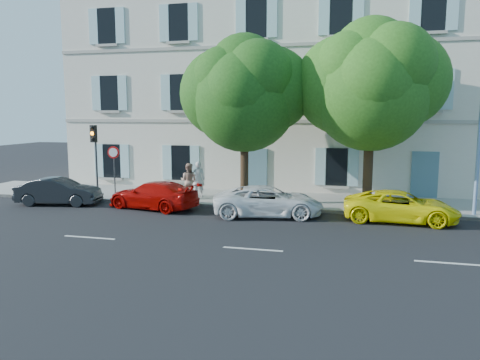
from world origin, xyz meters
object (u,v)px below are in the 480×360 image
(tree_right, at_px, (371,92))
(traffic_light, at_px, (95,145))
(car_dark_sedan, at_px, (59,191))
(tree_left, at_px, (244,99))
(pedestrian_b, at_px, (189,181))
(road_sign, at_px, (114,161))
(car_yellow_supercar, at_px, (401,206))
(car_red_coupe, at_px, (153,195))
(pedestrian_a, at_px, (198,179))
(car_white_coupe, at_px, (268,201))

(tree_right, relative_size, traffic_light, 2.21)
(car_dark_sedan, bearing_deg, traffic_light, -46.35)
(tree_right, bearing_deg, traffic_light, -177.71)
(car_dark_sedan, relative_size, tree_left, 0.52)
(pedestrian_b, bearing_deg, road_sign, 16.24)
(car_dark_sedan, relative_size, pedestrian_b, 2.22)
(car_yellow_supercar, height_order, tree_left, tree_left)
(traffic_light, bearing_deg, car_red_coupe, -19.43)
(pedestrian_a, bearing_deg, car_white_coupe, 135.15)
(pedestrian_b, bearing_deg, tree_left, 168.68)
(pedestrian_a, bearing_deg, tree_right, 164.77)
(car_red_coupe, height_order, car_yellow_supercar, car_red_coupe)
(pedestrian_a, bearing_deg, traffic_light, 7.43)
(pedestrian_b, bearing_deg, pedestrian_a, -115.10)
(tree_right, bearing_deg, car_yellow_supercar, -54.55)
(traffic_light, height_order, road_sign, traffic_light)
(car_white_coupe, bearing_deg, road_sign, 68.88)
(car_white_coupe, height_order, tree_right, tree_right)
(car_dark_sedan, xyz_separation_m, car_white_coupe, (10.37, -0.06, 0.00))
(pedestrian_b, bearing_deg, car_yellow_supercar, 169.01)
(traffic_light, bearing_deg, tree_left, 1.28)
(traffic_light, bearing_deg, pedestrian_b, 10.28)
(pedestrian_a, bearing_deg, tree_left, 145.92)
(car_red_coupe, distance_m, car_white_coupe, 5.50)
(tree_left, bearing_deg, pedestrian_b, 167.46)
(pedestrian_b, bearing_deg, car_red_coupe, 67.69)
(tree_right, bearing_deg, road_sign, -176.99)
(car_dark_sedan, bearing_deg, car_red_coupe, -97.79)
(tree_right, bearing_deg, pedestrian_a, 173.67)
(car_yellow_supercar, relative_size, tree_right, 0.56)
(car_yellow_supercar, bearing_deg, car_white_coupe, 95.83)
(car_yellow_supercar, height_order, pedestrian_a, pedestrian_a)
(tree_left, xyz_separation_m, tree_right, (5.65, 0.36, 0.29))
(car_dark_sedan, xyz_separation_m, pedestrian_a, (6.14, 3.02, 0.41))
(tree_left, bearing_deg, road_sign, -177.55)
(tree_right, distance_m, traffic_light, 13.67)
(tree_right, bearing_deg, car_white_coupe, -152.79)
(traffic_light, bearing_deg, road_sign, -5.74)
(tree_right, height_order, traffic_light, tree_right)
(pedestrian_a, bearing_deg, car_yellow_supercar, 155.12)
(car_dark_sedan, bearing_deg, road_sign, -67.64)
(pedestrian_b, bearing_deg, tree_right, 179.13)
(car_dark_sedan, distance_m, car_white_coupe, 10.37)
(car_dark_sedan, xyz_separation_m, traffic_light, (1.12, 1.55, 2.16))
(car_dark_sedan, relative_size, car_yellow_supercar, 0.87)
(car_dark_sedan, relative_size, tree_right, 0.49)
(road_sign, xyz_separation_m, pedestrian_b, (3.60, 0.97, -1.01))
(car_red_coupe, height_order, pedestrian_b, pedestrian_b)
(road_sign, bearing_deg, traffic_light, 174.26)
(car_red_coupe, xyz_separation_m, tree_left, (4.01, 1.50, 4.43))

